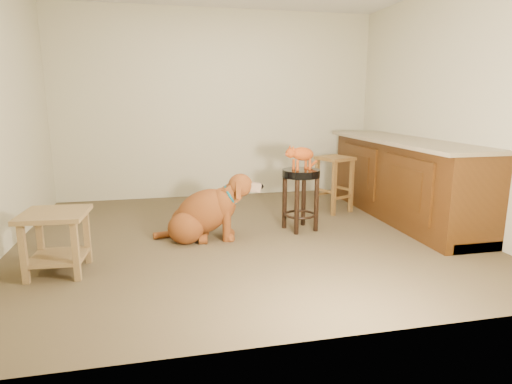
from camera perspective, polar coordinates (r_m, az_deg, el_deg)
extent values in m
cube|color=brown|center=(4.44, -1.39, -5.93)|extent=(4.50, 4.00, 0.01)
cube|color=beige|center=(6.19, -5.08, 11.43)|extent=(4.50, 0.04, 2.60)
cube|color=beige|center=(2.29, 8.24, 9.98)|extent=(4.50, 0.04, 2.60)
cube|color=beige|center=(5.14, 24.39, 10.24)|extent=(0.04, 4.00, 2.60)
cube|color=#46260C|center=(5.31, 19.07, 1.43)|extent=(0.60, 2.50, 0.90)
cube|color=gray|center=(5.23, 19.14, 6.48)|extent=(0.70, 2.56, 0.04)
cube|color=black|center=(5.41, 19.13, -2.72)|extent=(0.52, 2.50, 0.10)
cube|color=#46260C|center=(4.68, 19.31, 0.65)|extent=(0.02, 0.90, 0.62)
cube|color=#46260C|center=(5.62, 13.48, 2.87)|extent=(0.02, 0.90, 0.62)
cube|color=#391E0A|center=(4.67, 19.19, 0.64)|extent=(0.02, 0.60, 0.40)
cube|color=#391E0A|center=(5.62, 13.37, 2.86)|extent=(0.02, 0.60, 0.40)
cylinder|color=black|center=(4.78, 6.35, -1.05)|extent=(0.05, 0.05, 0.58)
cylinder|color=black|center=(4.65, 3.82, -1.37)|extent=(0.05, 0.05, 0.58)
cylinder|color=black|center=(4.59, 8.05, -1.67)|extent=(0.05, 0.05, 0.58)
cylinder|color=black|center=(4.45, 5.45, -2.03)|extent=(0.05, 0.05, 0.58)
torus|color=black|center=(4.65, 5.89, -2.99)|extent=(0.42, 0.42, 0.03)
cylinder|color=black|center=(4.55, 6.01, 2.52)|extent=(0.40, 0.40, 0.08)
cube|color=brown|center=(5.64, 10.35, 1.25)|extent=(0.06, 0.06, 0.66)
cube|color=brown|center=(5.43, 8.12, 0.91)|extent=(0.06, 0.06, 0.66)
cube|color=brown|center=(5.44, 12.59, 0.74)|extent=(0.06, 0.06, 0.66)
cube|color=brown|center=(5.22, 10.36, 0.37)|extent=(0.06, 0.06, 0.66)
cube|color=brown|center=(5.37, 10.50, 4.45)|extent=(0.49, 0.49, 0.04)
cube|color=olive|center=(3.95, -21.59, -5.53)|extent=(0.05, 0.05, 0.47)
cube|color=olive|center=(4.06, -26.82, -5.56)|extent=(0.05, 0.05, 0.47)
cube|color=olive|center=(3.60, -22.89, -7.34)|extent=(0.05, 0.05, 0.47)
cube|color=olive|center=(3.72, -28.60, -7.31)|extent=(0.05, 0.05, 0.47)
cube|color=olive|center=(3.76, -25.33, -2.70)|extent=(0.52, 0.52, 0.04)
cube|color=olive|center=(3.86, -24.84, -7.87)|extent=(0.44, 0.44, 0.03)
ellipsoid|color=brown|center=(4.50, -9.01, -3.84)|extent=(0.39, 0.34, 0.32)
ellipsoid|color=brown|center=(4.25, -9.36, -4.81)|extent=(0.39, 0.34, 0.32)
cylinder|color=brown|center=(4.53, -6.79, -5.09)|extent=(0.10, 0.11, 0.10)
cylinder|color=brown|center=(4.25, -7.04, -6.30)|extent=(0.10, 0.11, 0.10)
ellipsoid|color=brown|center=(4.32, -6.99, -2.65)|extent=(0.78, 0.49, 0.65)
ellipsoid|color=brown|center=(4.29, -4.49, -1.59)|extent=(0.32, 0.34, 0.33)
cylinder|color=brown|center=(4.42, -3.91, -3.44)|extent=(0.10, 0.10, 0.38)
cylinder|color=brown|center=(4.25, -3.94, -4.10)|extent=(0.10, 0.10, 0.38)
sphere|color=brown|center=(4.47, -3.49, -5.48)|extent=(0.10, 0.10, 0.10)
sphere|color=brown|center=(4.30, -3.50, -6.21)|extent=(0.10, 0.10, 0.10)
cylinder|color=brown|center=(4.27, -3.44, -0.28)|extent=(0.26, 0.21, 0.24)
ellipsoid|color=brown|center=(4.25, -2.11, 0.92)|extent=(0.27, 0.25, 0.23)
cube|color=#8E7158|center=(4.26, -0.36, 0.68)|extent=(0.17, 0.11, 0.11)
sphere|color=black|center=(4.26, 0.65, 0.76)|extent=(0.06, 0.06, 0.06)
cube|color=brown|center=(4.36, -2.39, 0.81)|extent=(0.06, 0.07, 0.17)
cube|color=brown|center=(4.16, -2.35, 0.23)|extent=(0.06, 0.07, 0.17)
torus|color=#0C5562|center=(4.27, -3.44, -0.41)|extent=(0.16, 0.23, 0.20)
cylinder|color=#D8BF4C|center=(4.29, -2.76, -1.31)|extent=(0.01, 0.04, 0.04)
cylinder|color=brown|center=(4.48, -11.62, -5.54)|extent=(0.31, 0.12, 0.07)
ellipsoid|color=#953A0E|center=(4.53, 6.23, 5.07)|extent=(0.31, 0.20, 0.18)
cylinder|color=#953A0E|center=(4.53, 5.04, 3.69)|extent=(0.03, 0.03, 0.11)
sphere|color=#953A0E|center=(4.54, 5.03, 3.16)|extent=(0.04, 0.04, 0.04)
cylinder|color=#953A0E|center=(4.47, 5.55, 3.56)|extent=(0.03, 0.03, 0.11)
sphere|color=#953A0E|center=(4.47, 5.54, 3.02)|extent=(0.04, 0.04, 0.04)
cylinder|color=#953A0E|center=(4.61, 6.66, 3.81)|extent=(0.03, 0.03, 0.11)
sphere|color=#953A0E|center=(4.62, 6.64, 3.29)|extent=(0.04, 0.04, 0.04)
cylinder|color=#953A0E|center=(4.55, 7.18, 3.68)|extent=(0.03, 0.03, 0.11)
sphere|color=#953A0E|center=(4.56, 7.17, 3.15)|extent=(0.04, 0.04, 0.04)
sphere|color=#953A0E|center=(4.45, 4.63, 5.20)|extent=(0.10, 0.10, 0.10)
sphere|color=#953A0E|center=(4.42, 4.14, 5.05)|extent=(0.04, 0.04, 0.04)
sphere|color=brown|center=(4.42, 3.97, 5.04)|extent=(0.02, 0.02, 0.02)
cone|color=#953A0E|center=(4.47, 4.53, 5.96)|extent=(0.05, 0.05, 0.05)
cone|color=#C66B60|center=(4.47, 4.51, 5.92)|extent=(0.03, 0.03, 0.03)
cone|color=#953A0E|center=(4.42, 4.97, 5.87)|extent=(0.05, 0.05, 0.05)
cone|color=#C66B60|center=(4.42, 4.94, 5.83)|extent=(0.03, 0.03, 0.03)
cylinder|color=#953A0E|center=(4.66, 7.39, 3.51)|extent=(0.18, 0.16, 0.10)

